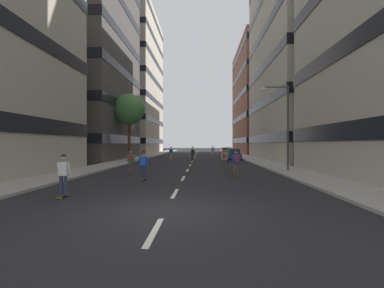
{
  "coord_description": "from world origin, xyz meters",
  "views": [
    {
      "loc": [
        1.2,
        -8.51,
        2.21
      ],
      "look_at": [
        0.0,
        22.72,
        2.14
      ],
      "focal_mm": 24.49,
      "sensor_mm": 36.0,
      "label": 1
    }
  ],
  "objects_px": {
    "parked_car_near": "(233,154)",
    "skater_7": "(63,173)",
    "skater_6": "(236,161)",
    "skater_4": "(224,158)",
    "streetlamp_right": "(283,118)",
    "skater_1": "(213,150)",
    "skater_5": "(131,160)",
    "parked_car_mid": "(227,152)",
    "street_tree_near": "(129,110)",
    "skater_3": "(143,164)",
    "skater_8": "(227,154)",
    "skater_0": "(171,153)",
    "skater_2": "(193,153)"
  },
  "relations": [
    {
      "from": "parked_car_mid",
      "to": "street_tree_near",
      "type": "relative_size",
      "value": 0.53
    },
    {
      "from": "skater_3",
      "to": "parked_car_near",
      "type": "bearing_deg",
      "value": 69.22
    },
    {
      "from": "parked_car_mid",
      "to": "skater_1",
      "type": "height_order",
      "value": "skater_1"
    },
    {
      "from": "skater_1",
      "to": "street_tree_near",
      "type": "bearing_deg",
      "value": -125.64
    },
    {
      "from": "skater_4",
      "to": "skater_6",
      "type": "relative_size",
      "value": 1.0
    },
    {
      "from": "street_tree_near",
      "to": "skater_2",
      "type": "xyz_separation_m",
      "value": [
        8.02,
        1.32,
        -5.48
      ]
    },
    {
      "from": "street_tree_near",
      "to": "skater_6",
      "type": "xyz_separation_m",
      "value": [
        11.53,
        -15.44,
        -5.48
      ]
    },
    {
      "from": "parked_car_mid",
      "to": "skater_2",
      "type": "relative_size",
      "value": 2.47
    },
    {
      "from": "skater_2",
      "to": "skater_8",
      "type": "xyz_separation_m",
      "value": [
        4.18,
        -3.58,
        0.0
      ]
    },
    {
      "from": "streetlamp_right",
      "to": "skater_1",
      "type": "distance_m",
      "value": 28.8
    },
    {
      "from": "street_tree_near",
      "to": "skater_2",
      "type": "height_order",
      "value": "street_tree_near"
    },
    {
      "from": "skater_5",
      "to": "skater_6",
      "type": "relative_size",
      "value": 1.0
    },
    {
      "from": "skater_5",
      "to": "skater_2",
      "type": "bearing_deg",
      "value": 75.75
    },
    {
      "from": "skater_3",
      "to": "street_tree_near",
      "type": "bearing_deg",
      "value": 108.29
    },
    {
      "from": "skater_1",
      "to": "skater_6",
      "type": "bearing_deg",
      "value": -89.5
    },
    {
      "from": "skater_5",
      "to": "streetlamp_right",
      "type": "bearing_deg",
      "value": 7.66
    },
    {
      "from": "skater_6",
      "to": "skater_8",
      "type": "xyz_separation_m",
      "value": [
        0.67,
        13.17,
        0.0
      ]
    },
    {
      "from": "skater_0",
      "to": "street_tree_near",
      "type": "bearing_deg",
      "value": -156.4
    },
    {
      "from": "parked_car_near",
      "to": "skater_3",
      "type": "bearing_deg",
      "value": -110.78
    },
    {
      "from": "skater_6",
      "to": "skater_4",
      "type": "bearing_deg",
      "value": 96.3
    },
    {
      "from": "parked_car_mid",
      "to": "skater_3",
      "type": "height_order",
      "value": "skater_3"
    },
    {
      "from": "skater_3",
      "to": "skater_6",
      "type": "distance_m",
      "value": 6.1
    },
    {
      "from": "streetlamp_right",
      "to": "skater_1",
      "type": "bearing_deg",
      "value": 98.46
    },
    {
      "from": "skater_1",
      "to": "skater_5",
      "type": "bearing_deg",
      "value": -103.5
    },
    {
      "from": "streetlamp_right",
      "to": "skater_5",
      "type": "relative_size",
      "value": 3.65
    },
    {
      "from": "street_tree_near",
      "to": "skater_3",
      "type": "bearing_deg",
      "value": -71.71
    },
    {
      "from": "skater_3",
      "to": "skater_8",
      "type": "relative_size",
      "value": 1.0
    },
    {
      "from": "parked_car_mid",
      "to": "skater_3",
      "type": "bearing_deg",
      "value": -104.79
    },
    {
      "from": "skater_1",
      "to": "skater_8",
      "type": "xyz_separation_m",
      "value": [
        0.95,
        -17.97,
        0.0
      ]
    },
    {
      "from": "skater_2",
      "to": "streetlamp_right",
      "type": "bearing_deg",
      "value": -61.88
    },
    {
      "from": "street_tree_near",
      "to": "skater_5",
      "type": "height_order",
      "value": "street_tree_near"
    },
    {
      "from": "parked_car_mid",
      "to": "streetlamp_right",
      "type": "bearing_deg",
      "value": -85.5
    },
    {
      "from": "skater_0",
      "to": "skater_2",
      "type": "xyz_separation_m",
      "value": [
        2.95,
        -0.9,
        0.03
      ]
    },
    {
      "from": "street_tree_near",
      "to": "skater_8",
      "type": "bearing_deg",
      "value": -10.51
    },
    {
      "from": "skater_1",
      "to": "skater_7",
      "type": "height_order",
      "value": "same"
    },
    {
      "from": "streetlamp_right",
      "to": "skater_7",
      "type": "xyz_separation_m",
      "value": [
        -11.88,
        -9.83,
        -3.15
      ]
    },
    {
      "from": "skater_2",
      "to": "parked_car_mid",
      "type": "bearing_deg",
      "value": 63.12
    },
    {
      "from": "parked_car_near",
      "to": "street_tree_near",
      "type": "bearing_deg",
      "value": -166.74
    },
    {
      "from": "skater_0",
      "to": "skater_5",
      "type": "height_order",
      "value": "same"
    },
    {
      "from": "streetlamp_right",
      "to": "skater_5",
      "type": "height_order",
      "value": "streetlamp_right"
    },
    {
      "from": "skater_4",
      "to": "skater_7",
      "type": "relative_size",
      "value": 1.0
    },
    {
      "from": "parked_car_near",
      "to": "skater_7",
      "type": "distance_m",
      "value": 27.48
    },
    {
      "from": "skater_4",
      "to": "skater_6",
      "type": "distance_m",
      "value": 4.06
    },
    {
      "from": "streetlamp_right",
      "to": "skater_4",
      "type": "xyz_separation_m",
      "value": [
        -4.38,
        1.21,
        -3.12
      ]
    },
    {
      "from": "streetlamp_right",
      "to": "skater_6",
      "type": "distance_m",
      "value": 5.76
    },
    {
      "from": "street_tree_near",
      "to": "skater_4",
      "type": "bearing_deg",
      "value": -45.81
    },
    {
      "from": "parked_car_near",
      "to": "parked_car_mid",
      "type": "relative_size",
      "value": 1.0
    },
    {
      "from": "skater_5",
      "to": "skater_7",
      "type": "xyz_separation_m",
      "value": [
        -0.5,
        -8.29,
        -0.03
      ]
    },
    {
      "from": "streetlamp_right",
      "to": "skater_7",
      "type": "bearing_deg",
      "value": -140.4
    },
    {
      "from": "parked_car_near",
      "to": "skater_1",
      "type": "distance_m",
      "value": 12.72
    }
  ]
}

